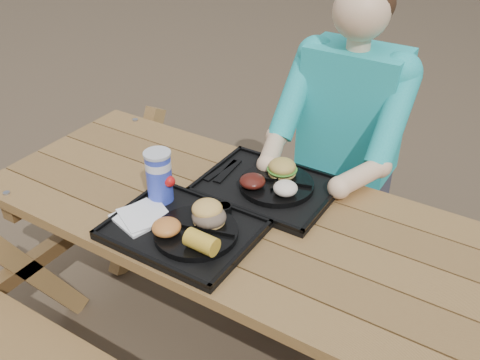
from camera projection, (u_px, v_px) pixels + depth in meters
The scene contains 17 objects.
picnic_table at pixel (240, 295), 1.97m from camera, with size 1.80×1.49×0.75m, color #999999, non-canonical shape.
tray_near at pixel (183, 231), 1.67m from camera, with size 0.45×0.35×0.02m, color black.
tray_far at pixel (267, 188), 1.87m from camera, with size 0.45×0.35×0.02m, color black.
plate_near at pixel (196, 232), 1.63m from camera, with size 0.26×0.26×0.02m, color black.
plate_far at pixel (277, 185), 1.85m from camera, with size 0.26×0.26×0.02m, color black.
napkin_stack at pixel (140, 216), 1.70m from camera, with size 0.15×0.15×0.02m, color white.
soda_cup at pixel (159, 178), 1.75m from camera, with size 0.08×0.08×0.17m, color #182CB6.
condiment_bbq at pixel (206, 206), 1.74m from camera, with size 0.05×0.05×0.03m, color black.
condiment_mustard at pixel (224, 209), 1.72m from camera, with size 0.05×0.05×0.03m, color gold.
sandwich at pixel (209, 208), 1.63m from camera, with size 0.10×0.10×0.11m, color #E8AE52, non-canonical shape.
mac_cheese at pixel (166, 227), 1.60m from camera, with size 0.09×0.09×0.04m, color orange.
corn_cob at pixel (202, 242), 1.53m from camera, with size 0.10×0.10×0.06m, color gold, non-canonical shape.
cutlery_far at pixel (228, 171), 1.94m from camera, with size 0.03×0.17×0.01m, color black.
burger at pixel (282, 163), 1.87m from camera, with size 0.10×0.10×0.09m, color gold, non-canonical shape.
baked_beans at pixel (252, 181), 1.82m from camera, with size 0.09×0.09×0.04m, color #49140E.
potato_salad at pixel (285, 188), 1.78m from camera, with size 0.08×0.08×0.05m, color white.
diner at pixel (344, 162), 2.26m from camera, with size 0.48×0.84×1.28m, color #19B1B4, non-canonical shape.
Camera 1 is at (0.75, -1.21, 1.80)m, focal length 40.00 mm.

